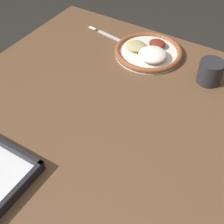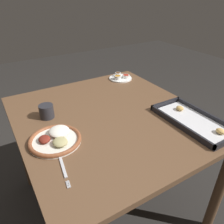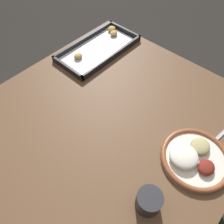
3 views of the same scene
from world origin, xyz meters
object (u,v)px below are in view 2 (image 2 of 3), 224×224
(dinner_plate, at_px, (56,139))
(saucer_plate, at_px, (121,77))
(fork, at_px, (62,165))
(baking_tray, at_px, (194,121))
(drinking_cup, at_px, (47,111))

(dinner_plate, bearing_deg, saucer_plate, 126.06)
(dinner_plate, bearing_deg, fork, -9.70)
(dinner_plate, bearing_deg, baking_tray, 71.95)
(saucer_plate, height_order, drinking_cup, drinking_cup)
(fork, height_order, baking_tray, baking_tray)
(dinner_plate, relative_size, fork, 1.10)
(dinner_plate, height_order, drinking_cup, drinking_cup)
(baking_tray, bearing_deg, drinking_cup, -124.80)
(dinner_plate, relative_size, drinking_cup, 3.14)
(dinner_plate, height_order, fork, dinner_plate)
(drinking_cup, bearing_deg, dinner_plate, -7.29)
(baking_tray, distance_m, drinking_cup, 0.81)
(fork, bearing_deg, saucer_plate, 141.79)
(saucer_plate, relative_size, drinking_cup, 2.23)
(baking_tray, bearing_deg, dinner_plate, -108.05)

